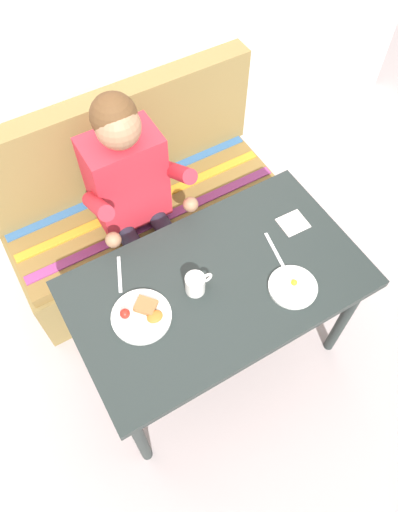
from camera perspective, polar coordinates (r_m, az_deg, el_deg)
The scene contains 10 objects.
ground_plane at distance 2.61m, azimuth 1.69°, elevation -10.96°, with size 8.00×8.00×0.00m, color #B2A3A3.
table at distance 2.03m, azimuth 2.15°, elevation -4.19°, with size 1.20×0.70×0.73m.
couch at distance 2.67m, azimuth -6.70°, elevation 5.09°, with size 1.44×0.56×1.00m.
person at distance 2.23m, azimuth -7.73°, elevation 7.57°, with size 0.45×0.61×1.21m.
plate_breakfast at distance 1.88m, azimuth -6.76°, elevation -6.94°, with size 0.23×0.23×0.05m.
plate_eggs at distance 1.97m, azimuth 11.00°, elevation -3.57°, with size 0.20×0.20×0.04m.
coffee_mug at distance 1.89m, azimuth -0.39°, elevation -3.27°, with size 0.12×0.08×0.09m.
napkin at distance 2.15m, azimuth 11.02°, elevation 3.83°, with size 0.12×0.11×0.01m, color silver.
fork at distance 1.99m, azimuth -9.34°, elevation -2.15°, with size 0.01×0.17×0.01m, color silver.
knife at distance 2.05m, azimuth 8.92°, elevation 0.59°, with size 0.01×0.20×0.01m, color silver.
Camera 1 is at (-0.55, -0.79, 2.43)m, focal length 33.95 mm.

